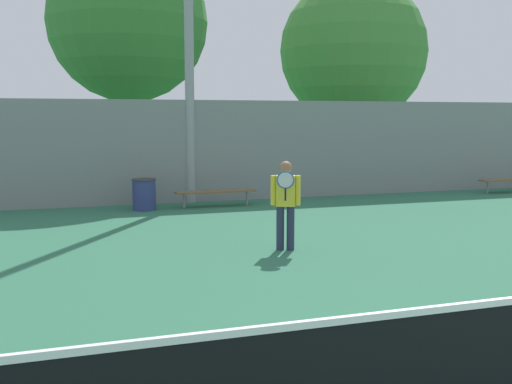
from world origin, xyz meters
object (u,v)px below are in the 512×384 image
(trash_bin, at_px, (144,194))
(tree_green_tall, at_px, (353,52))
(tennis_player, at_px, (286,200))
(bench_courtside_far, at_px, (509,180))
(tree_green_broad, at_px, (128,23))
(bench_courtside_near, at_px, (216,192))

(trash_bin, bearing_deg, tree_green_tall, 37.96)
(tennis_player, height_order, trash_bin, tennis_player)
(bench_courtside_far, relative_size, tree_green_broad, 0.25)
(tennis_player, xyz_separation_m, trash_bin, (-1.80, 5.50, -0.51))
(trash_bin, bearing_deg, bench_courtside_far, 0.07)
(bench_courtside_far, relative_size, tree_green_tall, 0.25)
(tree_green_broad, bearing_deg, bench_courtside_near, -72.88)
(bench_courtside_far, bearing_deg, tennis_player, -150.37)
(trash_bin, bearing_deg, bench_courtside_near, 0.39)
(tennis_player, distance_m, tree_green_tall, 15.94)
(trash_bin, relative_size, tree_green_broad, 0.10)
(tree_green_tall, xyz_separation_m, tree_green_broad, (-9.51, -2.37, 0.40))
(tree_green_broad, bearing_deg, trash_bin, -93.10)
(trash_bin, bearing_deg, tree_green_broad, 86.90)
(bench_courtside_far, height_order, tree_green_broad, tree_green_broad)
(bench_courtside_near, height_order, tree_green_broad, tree_green_broad)
(bench_courtside_near, height_order, tree_green_tall, tree_green_tall)
(bench_courtside_near, height_order, trash_bin, trash_bin)
(tree_green_broad, bearing_deg, tennis_player, -81.98)
(tennis_player, xyz_separation_m, bench_courtside_far, (9.68, 5.51, -0.53))
(tennis_player, bearing_deg, bench_courtside_far, 51.04)
(tree_green_tall, bearing_deg, tennis_player, -121.32)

